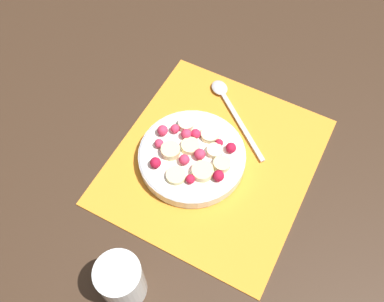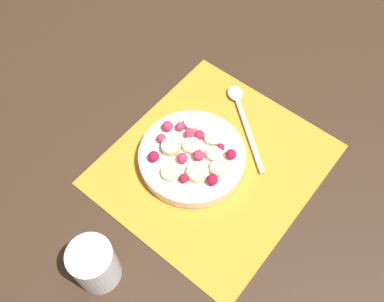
% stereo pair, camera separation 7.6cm
% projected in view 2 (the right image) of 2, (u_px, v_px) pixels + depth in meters
% --- Properties ---
extents(ground_plane, '(3.00, 3.00, 0.00)m').
position_uv_depth(ground_plane, '(214.00, 165.00, 0.79)').
color(ground_plane, '#382619').
extents(placemat, '(0.38, 0.35, 0.01)m').
position_uv_depth(placemat, '(214.00, 164.00, 0.78)').
color(placemat, orange).
rests_on(placemat, ground_plane).
extents(fruit_bowl, '(0.19, 0.19, 0.05)m').
position_uv_depth(fruit_bowl, '(192.00, 156.00, 0.77)').
color(fruit_bowl, silver).
rests_on(fruit_bowl, placemat).
extents(spoon, '(0.14, 0.17, 0.01)m').
position_uv_depth(spoon, '(240.00, 109.00, 0.84)').
color(spoon, '#B2B2B7').
rests_on(spoon, placemat).
extents(drinking_glass, '(0.07, 0.07, 0.09)m').
position_uv_depth(drinking_glass, '(95.00, 264.00, 0.64)').
color(drinking_glass, white).
rests_on(drinking_glass, ground_plane).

